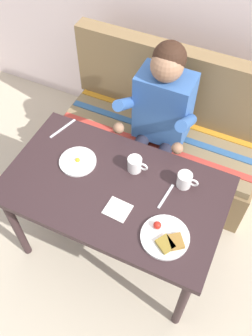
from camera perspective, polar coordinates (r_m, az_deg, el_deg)
The scene contains 11 objects.
ground_plane at distance 2.61m, azimuth -1.42°, elevation -11.99°, with size 8.00×8.00×0.00m, color beige.
table at distance 2.04m, azimuth -1.78°, elevation -4.27°, with size 1.20×0.70×0.73m.
couch at distance 2.73m, azimuth 5.48°, elevation 4.42°, with size 1.44×0.56×1.00m.
person at distance 2.31m, azimuth 5.18°, elevation 8.04°, with size 0.45×0.61×1.21m.
plate_breakfast at distance 1.82m, azimuth 6.20°, elevation -10.72°, with size 0.24×0.24×0.05m.
plate_eggs at distance 2.08m, azimuth -7.50°, elevation 1.04°, with size 0.21×0.21×0.04m.
coffee_mug at distance 2.01m, azimuth 1.42°, elevation 0.62°, with size 0.12×0.08×0.09m.
coffee_mug_second at distance 1.97m, azimuth 9.13°, elevation -1.82°, with size 0.12×0.08×0.09m.
napkin at distance 1.89m, azimuth -1.31°, elevation -6.45°, with size 0.13×0.11×0.01m, color silver.
fork at distance 1.95m, azimuth 6.21°, elevation -4.37°, with size 0.01×0.17×0.01m, color silver.
knife at distance 2.27m, azimuth -9.78°, elevation 6.08°, with size 0.01×0.20×0.01m, color silver.
Camera 1 is at (0.52, -0.97, 2.36)m, focal length 39.25 mm.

